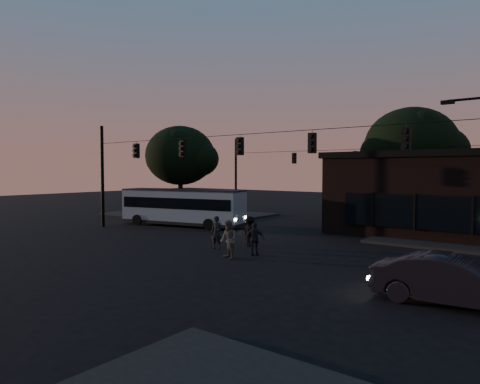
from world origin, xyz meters
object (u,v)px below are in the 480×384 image
Objects in this scene: car at (452,281)px; building at (462,193)px; pedestrian_d at (250,231)px; bus at (182,205)px; pedestrian_b at (228,240)px; pedestrian_a at (217,232)px; pedestrian_c at (255,239)px.

building is at bearing 6.23° from car.
building is 9.23× the size of pedestrian_d.
bus is at bearing 64.31° from car.
bus is at bearing -155.57° from building.
pedestrian_d is (-8.38, -11.87, -1.87)m from building.
building is at bearing 12.30° from bus.
pedestrian_b is at bearing -46.74° from bus.
bus is at bearing -0.29° from pedestrian_d.
pedestrian_a is (-9.32, -13.61, -1.83)m from building.
car is at bearing 18.28° from pedestrian_b.
car is 12.41m from pedestrian_a.
car is (2.79, -16.37, -1.93)m from building.
pedestrian_c is at bearing -21.57° from pedestrian_a.
pedestrian_a is 2.69m from pedestrian_b.
building is at bearing 89.61° from pedestrian_b.
bus is 22.07m from car.
building is 8.75× the size of pedestrian_a.
bus reaches higher than pedestrian_a.
pedestrian_b reaches higher than pedestrian_a.
pedestrian_a is 1.06× the size of pedestrian_c.
pedestrian_b is 3.57m from pedestrian_d.
pedestrian_c is at bearing 93.46° from pedestrian_b.
car is 2.68× the size of pedestrian_a.
car is 2.84× the size of pedestrian_c.
building is 3.26× the size of car.
pedestrian_d is at bearing 44.94° from pedestrian_a.
bus reaches higher than car.
pedestrian_b is at bearing 80.03° from car.
pedestrian_a is at bearing -29.37° from pedestrian_c.
bus reaches higher than pedestrian_d.
building reaches higher than bus.
pedestrian_b reaches higher than pedestrian_d.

